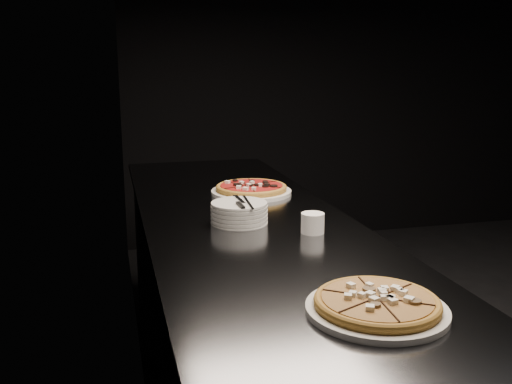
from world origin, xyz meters
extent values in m
cube|color=black|center=(-2.50, 0.00, 1.40)|extent=(0.02, 5.00, 2.80)
cube|color=black|center=(0.00, 2.50, 1.40)|extent=(5.00, 0.02, 2.80)
cube|color=slate|center=(-2.13, 0.00, 0.45)|extent=(0.70, 2.40, 0.90)
cube|color=slate|center=(-2.13, 0.00, 0.91)|extent=(0.74, 2.44, 0.02)
cylinder|color=white|center=(-2.04, -0.89, 0.93)|extent=(0.32, 0.32, 0.02)
cylinder|color=#B98837|center=(-2.04, -0.89, 0.94)|extent=(0.37, 0.37, 0.01)
torus|color=#B98837|center=(-2.04, -0.89, 0.95)|extent=(0.38, 0.38, 0.02)
cylinder|color=gold|center=(-2.04, -0.89, 0.95)|extent=(0.33, 0.33, 0.01)
cylinder|color=white|center=(-2.02, 0.34, 0.93)|extent=(0.34, 0.34, 0.02)
cylinder|color=#B98837|center=(-2.02, 0.34, 0.94)|extent=(0.39, 0.39, 0.01)
torus|color=#B98837|center=(-2.02, 0.34, 0.95)|extent=(0.39, 0.39, 0.02)
cylinder|color=#A81918|center=(-2.02, 0.34, 0.95)|extent=(0.34, 0.34, 0.01)
cylinder|color=white|center=(-2.17, -0.09, 0.93)|extent=(0.20, 0.20, 0.01)
cylinder|color=white|center=(-2.17, -0.09, 0.94)|extent=(0.20, 0.20, 0.01)
cylinder|color=white|center=(-2.17, -0.09, 0.96)|extent=(0.20, 0.20, 0.01)
cylinder|color=white|center=(-2.17, -0.09, 0.97)|extent=(0.20, 0.20, 0.01)
cylinder|color=white|center=(-2.17, -0.09, 0.99)|extent=(0.20, 0.20, 0.01)
cube|color=silver|center=(-2.16, -0.05, 1.00)|extent=(0.02, 0.13, 0.00)
cube|color=black|center=(-2.18, -0.14, 1.00)|extent=(0.02, 0.08, 0.01)
cube|color=silver|center=(-2.14, -0.10, 1.00)|extent=(0.07, 0.19, 0.00)
cylinder|color=white|center=(-1.96, -0.27, 0.95)|extent=(0.08, 0.08, 0.07)
cylinder|color=black|center=(-1.96, -0.27, 0.98)|extent=(0.06, 0.06, 0.01)
camera|label=1|loc=(-2.60, -1.97, 1.47)|focal=40.00mm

